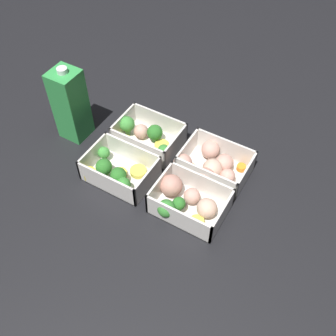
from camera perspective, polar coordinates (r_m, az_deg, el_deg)
ground_plane at (r=0.94m, az=0.00°, el=-0.82°), size 4.00×4.00×0.00m
container_near_left at (r=0.93m, az=6.22°, el=0.39°), size 0.17×0.13×0.06m
container_near_right at (r=0.99m, az=-3.20°, el=4.69°), size 0.16×0.12×0.06m
container_far_left at (r=0.86m, az=2.58°, el=-4.70°), size 0.17×0.12×0.06m
container_far_right at (r=0.92m, az=-7.47°, el=-0.39°), size 0.16×0.12×0.06m
juice_carton at (r=1.00m, az=-13.94°, el=8.93°), size 0.07×0.07×0.20m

